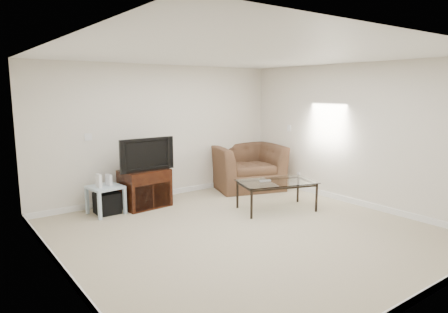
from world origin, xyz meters
TOP-DOWN VIEW (x-y plane):
  - floor at (0.00, 0.00)m, footprint 5.00×5.00m
  - ceiling at (0.00, 0.00)m, footprint 5.00×5.00m
  - wall_back at (0.00, 2.50)m, footprint 5.00×0.02m
  - wall_left at (-2.50, 0.00)m, footprint 0.02×5.00m
  - wall_right at (2.50, 0.00)m, footprint 0.02×5.00m
  - plate_back at (-1.40, 2.49)m, footprint 0.12×0.02m
  - plate_right_switch at (2.49, 1.60)m, footprint 0.02×0.09m
  - plate_right_outlet at (2.49, 1.30)m, footprint 0.02×0.08m
  - tv_stand at (-0.60, 2.05)m, footprint 0.84×0.62m
  - dvd_player at (-0.60, 2.01)m, footprint 0.50×0.37m
  - television at (-0.60, 2.02)m, footprint 0.92×0.20m
  - side_table at (-1.30, 2.05)m, footprint 0.55×0.55m
  - subwoofer at (-1.28, 2.07)m, footprint 0.37×0.37m
  - game_console at (-1.42, 2.02)m, footprint 0.05×0.16m
  - game_case at (-1.24, 2.04)m, footprint 0.07×0.14m
  - recliner at (1.72, 2.05)m, footprint 1.60×1.29m
  - coffee_table at (1.12, 0.53)m, footprint 1.43×1.07m
  - remote at (0.96, 0.65)m, footprint 0.21×0.11m

SIDE VIEW (x-z plane):
  - floor at x=0.00m, z-range 0.00..0.00m
  - subwoofer at x=-1.28m, z-range -0.02..0.35m
  - side_table at x=-1.30m, z-range 0.00..0.47m
  - coffee_table at x=1.12m, z-range 0.00..0.50m
  - plate_right_outlet at x=2.49m, z-range 0.24..0.36m
  - tv_stand at x=-0.60m, z-range 0.00..0.66m
  - remote at x=0.96m, z-range 0.50..0.52m
  - dvd_player at x=-0.60m, z-range 0.52..0.59m
  - game_case at x=-1.24m, z-range 0.47..0.66m
  - game_console at x=-1.42m, z-range 0.47..0.69m
  - recliner at x=1.72m, z-range 0.00..1.21m
  - television at x=-0.60m, z-range 0.66..1.23m
  - wall_back at x=0.00m, z-range 0.00..2.50m
  - wall_left at x=-2.50m, z-range 0.00..2.50m
  - wall_right at x=2.50m, z-range 0.00..2.50m
  - plate_back at x=-1.40m, z-range 1.19..1.31m
  - plate_right_switch at x=2.49m, z-range 1.19..1.31m
  - ceiling at x=0.00m, z-range 2.50..2.50m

